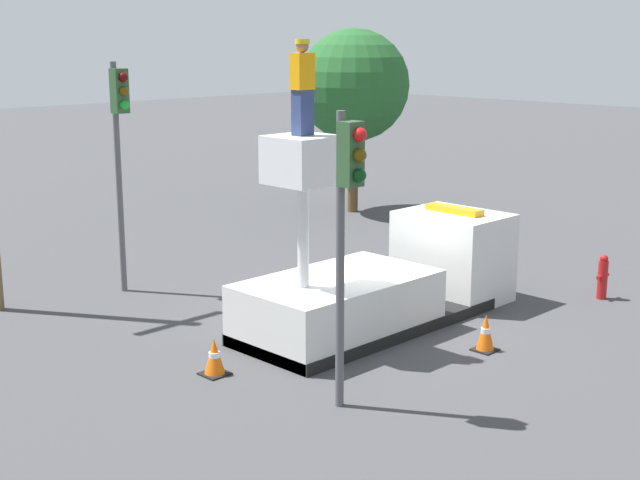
# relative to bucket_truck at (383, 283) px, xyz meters

# --- Properties ---
(ground_plane) EXTENTS (120.00, 120.00, 0.00)m
(ground_plane) POSITION_rel_bucket_truck_xyz_m (-0.49, 0.00, -0.85)
(ground_plane) COLOR #424244
(bucket_truck) EXTENTS (6.73, 2.39, 4.14)m
(bucket_truck) POSITION_rel_bucket_truck_xyz_m (0.00, 0.00, 0.00)
(bucket_truck) COLOR black
(bucket_truck) RESTS_ON ground
(worker) EXTENTS (0.40, 0.26, 1.75)m
(worker) POSITION_rel_bucket_truck_xyz_m (-2.33, 0.00, 4.17)
(worker) COLOR navy
(worker) RESTS_ON bucket_truck
(traffic_light_pole) EXTENTS (0.34, 0.57, 4.83)m
(traffic_light_pole) POSITION_rel_bucket_truck_xyz_m (-3.85, -2.58, 2.58)
(traffic_light_pole) COLOR #515156
(traffic_light_pole) RESTS_ON ground
(traffic_light_across) EXTENTS (0.34, 0.57, 5.38)m
(traffic_light_across) POSITION_rel_bucket_truck_xyz_m (-2.60, 5.76, 2.96)
(traffic_light_across) COLOR #515156
(traffic_light_across) RESTS_ON ground
(fire_hydrant) EXTENTS (0.47, 0.23, 1.05)m
(fire_hydrant) POSITION_rel_bucket_truck_xyz_m (4.86, -2.47, -0.33)
(fire_hydrant) COLOR red
(fire_hydrant) RESTS_ON ground
(traffic_cone_rear) EXTENTS (0.47, 0.47, 0.69)m
(traffic_cone_rear) POSITION_rel_bucket_truck_xyz_m (-4.45, 0.10, -0.52)
(traffic_cone_rear) COLOR black
(traffic_cone_rear) RESTS_ON ground
(traffic_cone_curbside) EXTENTS (0.43, 0.43, 0.74)m
(traffic_cone_curbside) POSITION_rel_bucket_truck_xyz_m (0.04, -2.60, -0.49)
(traffic_cone_curbside) COLOR black
(traffic_cone_curbside) RESTS_ON ground
(tree_left_bg) EXTENTS (3.77, 3.77, 6.21)m
(tree_left_bg) POSITION_rel_bucket_truck_xyz_m (8.46, 8.79, 3.46)
(tree_left_bg) COLOR brown
(tree_left_bg) RESTS_ON ground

